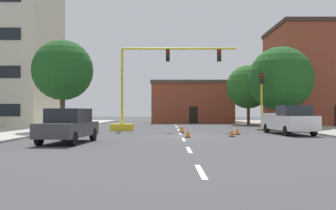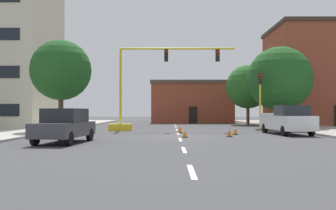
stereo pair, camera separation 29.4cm
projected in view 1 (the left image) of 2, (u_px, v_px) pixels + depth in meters
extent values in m
plane|color=#424244|center=(180.00, 136.00, 23.88)|extent=(160.00, 160.00, 0.00)
cube|color=#B2ADA3|center=(36.00, 129.00, 31.83)|extent=(6.00, 56.00, 0.14)
cube|color=#9E998E|center=(317.00, 129.00, 31.94)|extent=(6.00, 56.00, 0.14)
cube|color=silver|center=(199.00, 171.00, 9.89)|extent=(0.16, 2.40, 0.01)
cube|color=silver|center=(187.00, 150.00, 15.39)|extent=(0.16, 2.40, 0.01)
cube|color=silver|center=(182.00, 140.00, 20.88)|extent=(0.16, 2.40, 0.01)
cube|color=silver|center=(179.00, 134.00, 26.38)|extent=(0.16, 2.40, 0.01)
cube|color=silver|center=(177.00, 130.00, 31.88)|extent=(0.16, 2.40, 0.01)
cube|color=silver|center=(175.00, 127.00, 37.38)|extent=(0.16, 2.40, 0.01)
cube|color=silver|center=(174.00, 125.00, 42.88)|extent=(0.16, 2.40, 0.01)
cube|color=brown|center=(190.00, 104.00, 52.19)|extent=(10.92, 8.00, 5.28)
cube|color=#4C4238|center=(190.00, 84.00, 52.23)|extent=(11.22, 8.30, 0.40)
cube|color=black|center=(192.00, 115.00, 48.13)|extent=(1.10, 0.06, 2.20)
cube|color=brown|center=(319.00, 78.00, 41.70)|extent=(10.58, 9.35, 10.62)
cube|color=#3D2D23|center=(318.00, 29.00, 41.79)|extent=(10.88, 9.65, 0.40)
cube|color=yellow|center=(120.00, 127.00, 30.41)|extent=(1.80, 1.20, 0.55)
cylinder|color=yellow|center=(120.00, 86.00, 30.46)|extent=(0.20, 0.20, 6.20)
cylinder|color=yellow|center=(178.00, 49.00, 30.54)|extent=(9.40, 0.16, 0.16)
cube|color=black|center=(166.00, 56.00, 30.52)|extent=(0.32, 0.36, 0.95)
sphere|color=red|center=(166.00, 52.00, 30.34)|extent=(0.20, 0.20, 0.20)
sphere|color=#38280A|center=(166.00, 55.00, 30.33)|extent=(0.20, 0.20, 0.20)
sphere|color=black|center=(166.00, 59.00, 30.33)|extent=(0.20, 0.20, 0.20)
cube|color=black|center=(217.00, 56.00, 30.54)|extent=(0.32, 0.36, 0.95)
sphere|color=red|center=(218.00, 52.00, 30.35)|extent=(0.20, 0.20, 0.20)
sphere|color=#38280A|center=(218.00, 55.00, 30.35)|extent=(0.20, 0.20, 0.20)
sphere|color=black|center=(218.00, 59.00, 30.35)|extent=(0.20, 0.20, 0.20)
cylinder|color=yellow|center=(260.00, 102.00, 31.06)|extent=(0.14, 0.14, 4.80)
cube|color=black|center=(260.00, 79.00, 31.09)|extent=(0.32, 0.36, 0.95)
sphere|color=red|center=(260.00, 75.00, 30.90)|extent=(0.20, 0.20, 0.20)
sphere|color=#38280A|center=(260.00, 79.00, 30.90)|extent=(0.20, 0.20, 0.20)
sphere|color=black|center=(260.00, 82.00, 30.89)|extent=(0.20, 0.20, 0.20)
cylinder|color=brown|center=(279.00, 116.00, 33.70)|extent=(0.36, 0.36, 2.35)
sphere|color=#1E511E|center=(279.00, 79.00, 33.75)|extent=(5.84, 5.84, 5.84)
cylinder|color=brown|center=(247.00, 114.00, 43.53)|extent=(0.36, 0.36, 2.54)
sphere|color=#286023|center=(247.00, 87.00, 43.58)|extent=(5.12, 5.12, 5.12)
cylinder|color=#4C3823|center=(61.00, 113.00, 27.45)|extent=(0.36, 0.36, 2.97)
sphere|color=#1E511E|center=(61.00, 70.00, 27.50)|extent=(4.49, 4.49, 4.49)
cube|color=white|center=(287.00, 123.00, 25.64)|extent=(2.43, 5.54, 0.95)
cube|color=#1E2328|center=(292.00, 111.00, 24.76)|extent=(1.98, 1.94, 0.70)
cube|color=white|center=(280.00, 114.00, 26.83)|extent=(2.22, 2.96, 0.16)
cylinder|color=black|center=(312.00, 131.00, 23.88)|extent=(0.27, 0.70, 0.68)
cylinder|color=black|center=(285.00, 131.00, 23.73)|extent=(0.27, 0.70, 0.68)
cylinder|color=black|center=(288.00, 128.00, 27.54)|extent=(0.27, 0.70, 0.68)
cylinder|color=black|center=(265.00, 128.00, 27.39)|extent=(0.27, 0.70, 0.68)
cube|color=#3D3D42|center=(66.00, 129.00, 18.64)|extent=(2.27, 4.66, 0.70)
cube|color=#1E2328|center=(67.00, 115.00, 18.75)|extent=(1.91, 2.45, 0.70)
cylinder|color=black|center=(62.00, 134.00, 20.24)|extent=(0.28, 0.70, 0.68)
cylinder|color=black|center=(91.00, 134.00, 20.09)|extent=(0.28, 0.70, 0.68)
cylinder|color=black|center=(37.00, 138.00, 17.19)|extent=(0.28, 0.70, 0.68)
cylinder|color=black|center=(72.00, 139.00, 17.04)|extent=(0.28, 0.70, 0.68)
cube|color=black|center=(230.00, 136.00, 23.30)|extent=(0.36, 0.36, 0.04)
cone|color=orange|center=(230.00, 131.00, 23.31)|extent=(0.28, 0.28, 0.59)
cylinder|color=white|center=(230.00, 130.00, 23.31)|extent=(0.19, 0.19, 0.08)
cube|color=black|center=(180.00, 133.00, 27.22)|extent=(0.36, 0.36, 0.04)
cone|color=orange|center=(180.00, 127.00, 27.23)|extent=(0.28, 0.28, 0.72)
cylinder|color=white|center=(180.00, 126.00, 27.23)|extent=(0.19, 0.19, 0.08)
cube|color=black|center=(186.00, 137.00, 22.62)|extent=(0.36, 0.36, 0.04)
cone|color=orange|center=(186.00, 132.00, 22.63)|extent=(0.28, 0.28, 0.56)
cylinder|color=white|center=(186.00, 131.00, 22.63)|extent=(0.19, 0.19, 0.08)
cube|color=black|center=(236.00, 134.00, 25.26)|extent=(0.36, 0.36, 0.04)
cone|color=orange|center=(236.00, 130.00, 25.27)|extent=(0.28, 0.28, 0.61)
cylinder|color=white|center=(236.00, 129.00, 25.27)|extent=(0.19, 0.19, 0.08)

